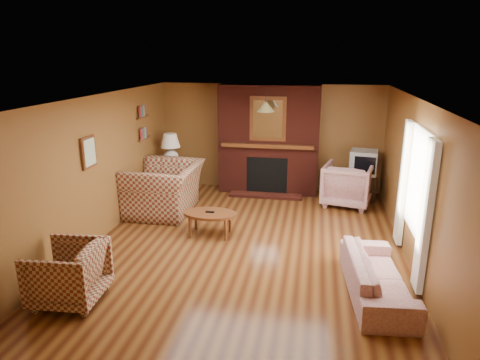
% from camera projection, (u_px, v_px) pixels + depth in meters
% --- Properties ---
extents(floor, '(6.50, 6.50, 0.00)m').
position_uv_depth(floor, '(246.00, 247.00, 6.99)').
color(floor, '#47210F').
rests_on(floor, ground).
extents(ceiling, '(6.50, 6.50, 0.00)m').
position_uv_depth(ceiling, '(247.00, 98.00, 6.31)').
color(ceiling, white).
rests_on(ceiling, wall_back).
extents(wall_back, '(6.50, 0.00, 6.50)m').
position_uv_depth(wall_back, '(270.00, 138.00, 9.72)').
color(wall_back, brown).
rests_on(wall_back, floor).
extents(wall_front, '(6.50, 0.00, 6.50)m').
position_uv_depth(wall_front, '(184.00, 281.00, 3.59)').
color(wall_front, brown).
rests_on(wall_front, floor).
extents(wall_left, '(0.00, 6.50, 6.50)m').
position_uv_depth(wall_left, '(98.00, 169.00, 7.08)').
color(wall_left, brown).
rests_on(wall_left, floor).
extents(wall_right, '(0.00, 6.50, 6.50)m').
position_uv_depth(wall_right, '(416.00, 185.00, 6.23)').
color(wall_right, brown).
rests_on(wall_right, floor).
extents(fireplace, '(2.20, 0.82, 2.40)m').
position_uv_depth(fireplace, '(269.00, 141.00, 9.48)').
color(fireplace, '#491610').
rests_on(fireplace, floor).
extents(window_right, '(0.10, 1.85, 2.00)m').
position_uv_depth(window_right, '(415.00, 193.00, 6.07)').
color(window_right, beige).
rests_on(window_right, wall_right).
extents(bookshelf, '(0.09, 0.55, 0.71)m').
position_uv_depth(bookshelf, '(144.00, 123.00, 8.73)').
color(bookshelf, '#603016').
rests_on(bookshelf, wall_left).
extents(botanical_print, '(0.05, 0.40, 0.50)m').
position_uv_depth(botanical_print, '(89.00, 152.00, 6.69)').
color(botanical_print, '#603016').
rests_on(botanical_print, wall_left).
extents(pendant_light, '(0.36, 0.36, 0.48)m').
position_uv_depth(pendant_light, '(266.00, 107.00, 8.60)').
color(pendant_light, black).
rests_on(pendant_light, ceiling).
extents(plaid_loveseat, '(1.30, 1.49, 0.97)m').
position_uv_depth(plaid_loveseat, '(165.00, 188.00, 8.41)').
color(plaid_loveseat, maroon).
rests_on(plaid_loveseat, floor).
extents(plaid_armchair, '(0.90, 0.87, 0.77)m').
position_uv_depth(plaid_armchair, '(68.00, 273.00, 5.37)').
color(plaid_armchair, maroon).
rests_on(plaid_armchair, floor).
extents(floral_sofa, '(0.86, 1.85, 0.52)m').
position_uv_depth(floral_sofa, '(377.00, 276.00, 5.54)').
color(floral_sofa, beige).
rests_on(floral_sofa, floor).
extents(floral_armchair, '(1.13, 1.15, 0.88)m').
position_uv_depth(floral_armchair, '(347.00, 184.00, 8.83)').
color(floral_armchair, beige).
rests_on(floral_armchair, floor).
extents(coffee_table, '(0.93, 0.57, 0.44)m').
position_uv_depth(coffee_table, '(210.00, 215.00, 7.35)').
color(coffee_table, '#603016').
rests_on(coffee_table, floor).
extents(side_table, '(0.52, 0.52, 0.67)m').
position_uv_depth(side_table, '(172.00, 179.00, 9.57)').
color(side_table, '#603016').
rests_on(side_table, floor).
extents(table_lamp, '(0.43, 0.43, 0.70)m').
position_uv_depth(table_lamp, '(170.00, 148.00, 9.36)').
color(table_lamp, white).
rests_on(table_lamp, side_table).
extents(tv_stand, '(0.55, 0.51, 0.57)m').
position_uv_depth(tv_stand, '(361.00, 186.00, 9.21)').
color(tv_stand, black).
rests_on(tv_stand, floor).
extents(crt_tv, '(0.62, 0.62, 0.51)m').
position_uv_depth(crt_tv, '(364.00, 162.00, 9.05)').
color(crt_tv, '#AAADB2').
rests_on(crt_tv, tv_stand).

